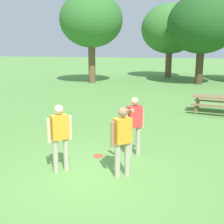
# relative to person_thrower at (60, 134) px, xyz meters

# --- Properties ---
(ground_plane) EXTENTS (120.00, 120.00, 0.00)m
(ground_plane) POSITION_rel_person_thrower_xyz_m (0.66, 0.02, -0.94)
(ground_plane) COLOR #609947
(person_thrower) EXTENTS (0.49, 0.42, 1.64)m
(person_thrower) POSITION_rel_person_thrower_xyz_m (0.00, 0.00, 0.00)
(person_thrower) COLOR #B7AD93
(person_thrower) RESTS_ON ground
(person_catcher) EXTENTS (0.49, 0.42, 1.64)m
(person_catcher) POSITION_rel_person_thrower_xyz_m (1.59, 1.34, 0.00)
(person_catcher) COLOR #B7AD93
(person_catcher) RESTS_ON ground
(person_bystander) EXTENTS (0.49, 0.84, 1.64)m
(person_bystander) POSITION_rel_person_thrower_xyz_m (1.48, 0.05, 0.02)
(person_bystander) COLOR #B7AD93
(person_bystander) RESTS_ON ground
(frisbee) EXTENTS (0.26, 0.26, 0.03)m
(frisbee) POSITION_rel_person_thrower_xyz_m (0.65, 1.06, -0.93)
(frisbee) COLOR #E04733
(frisbee) RESTS_ON ground
(picnic_table_near) EXTENTS (1.94, 1.72, 0.77)m
(picnic_table_near) POSITION_rel_person_thrower_xyz_m (4.35, 6.96, -0.38)
(picnic_table_near) COLOR olive
(picnic_table_near) RESTS_ON ground
(tree_tall_left) EXTENTS (4.82, 4.82, 6.85)m
(tree_tall_left) POSITION_rel_person_thrower_xyz_m (-3.72, 15.68, 3.82)
(tree_tall_left) COLOR brown
(tree_tall_left) RESTS_ON ground
(tree_broad_center) EXTENTS (5.13, 5.13, 6.52)m
(tree_broad_center) POSITION_rel_person_thrower_xyz_m (2.16, 20.56, 3.38)
(tree_broad_center) COLOR brown
(tree_broad_center) RESTS_ON ground
(tree_far_right) EXTENTS (5.15, 5.15, 6.67)m
(tree_far_right) POSITION_rel_person_thrower_xyz_m (4.54, 16.61, 3.52)
(tree_far_right) COLOR #4C3823
(tree_far_right) RESTS_ON ground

